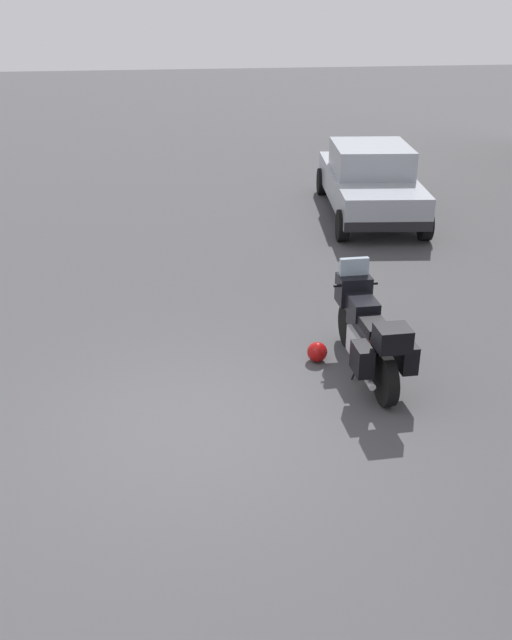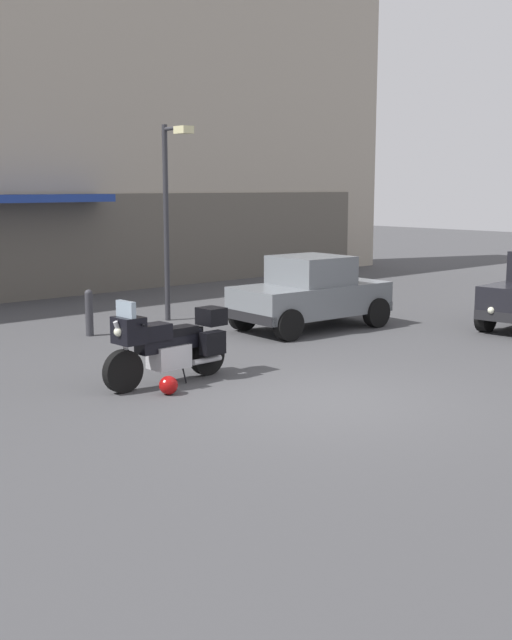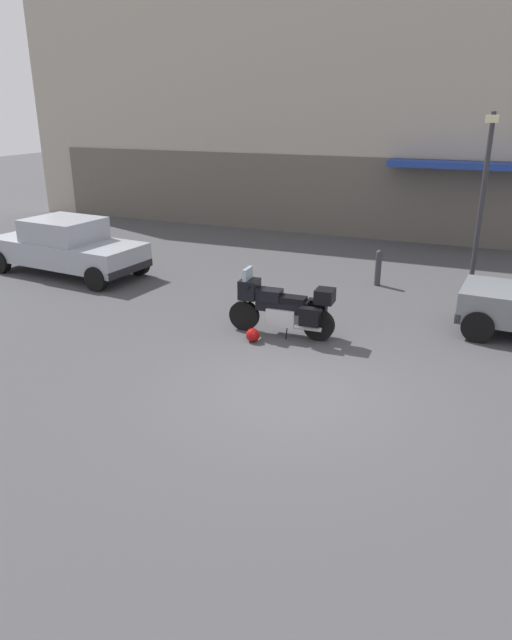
% 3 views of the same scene
% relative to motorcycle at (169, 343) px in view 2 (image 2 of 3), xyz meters
% --- Properties ---
extents(ground_plane, '(80.00, 80.00, 0.00)m').
position_rel_motorcycle_xyz_m(ground_plane, '(1.01, -2.33, -0.62)').
color(ground_plane, '#424244').
extents(motorcycle, '(2.26, 0.77, 1.36)m').
position_rel_motorcycle_xyz_m(motorcycle, '(0.00, 0.00, 0.00)').
color(motorcycle, black).
rests_on(motorcycle, ground).
extents(helmet, '(0.28, 0.28, 0.28)m').
position_rel_motorcycle_xyz_m(helmet, '(-0.43, -0.57, -0.48)').
color(helmet, '#990C0C').
rests_on(helmet, ground).
extents(car_compact_side, '(3.55, 1.90, 1.56)m').
position_rel_motorcycle_xyz_m(car_compact_side, '(5.03, 1.84, 0.15)').
color(car_compact_side, slate).
rests_on(car_compact_side, ground).
extents(streetlamp_curbside, '(0.28, 0.94, 4.34)m').
position_rel_motorcycle_xyz_m(streetlamp_curbside, '(3.40, 4.62, 2.05)').
color(streetlamp_curbside, '#2D2D33').
rests_on(streetlamp_curbside, ground).
extents(bollard_curbside, '(0.16, 0.16, 0.95)m').
position_rel_motorcycle_xyz_m(bollard_curbside, '(1.10, 4.28, -0.12)').
color(bollard_curbside, '#333338').
rests_on(bollard_curbside, ground).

